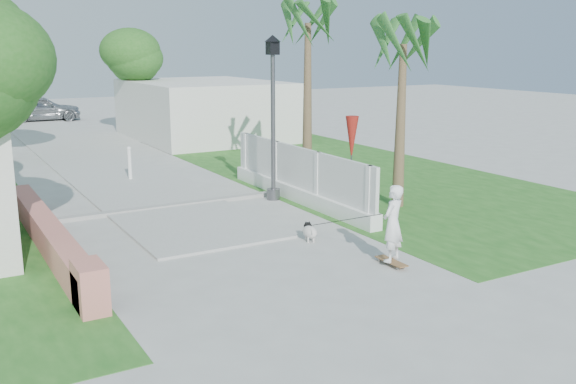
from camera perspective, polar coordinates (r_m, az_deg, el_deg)
ground at (r=11.82m, az=-0.92°, el=-7.70°), size 90.00×90.00×0.00m
path_strip at (r=30.45m, az=-19.48°, el=4.32°), size 3.20×36.00×0.06m
curb at (r=17.08m, az=-10.70°, el=-1.27°), size 6.50×0.25×0.10m
grass_right at (r=21.97m, az=4.99°, el=1.91°), size 8.00×20.00×0.01m
pink_wall at (r=13.94m, az=-20.26°, el=-3.94°), size 0.45×8.20×0.80m
lattice_fence at (r=17.48m, az=0.91°, el=0.94°), size 0.35×7.00×1.50m
building_right at (r=30.06m, az=-7.57°, el=7.28°), size 6.00×8.00×2.60m
street_lamp at (r=17.37m, az=-1.35°, el=7.15°), size 0.44×0.44×4.44m
bollard at (r=20.77m, az=-13.90°, el=2.57°), size 0.14×0.14×1.09m
patio_umbrella at (r=17.62m, az=5.69°, el=4.74°), size 0.36×0.36×2.30m
tree_path_right at (r=30.89m, az=-13.99°, el=11.24°), size 3.00×3.00×4.79m
palm_far at (r=19.01m, az=1.78°, el=13.84°), size 1.80×1.80×5.30m
palm_near at (r=16.78m, az=10.20°, el=11.98°), size 1.80×1.80×4.70m
skateboarder at (r=12.88m, az=6.25°, el=-2.64°), size 0.86×2.74×1.59m
dog at (r=13.98m, az=1.92°, el=-3.50°), size 0.38×0.56×0.40m
parked_car at (r=39.00m, az=-21.15°, el=6.94°), size 4.28×1.74×1.46m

